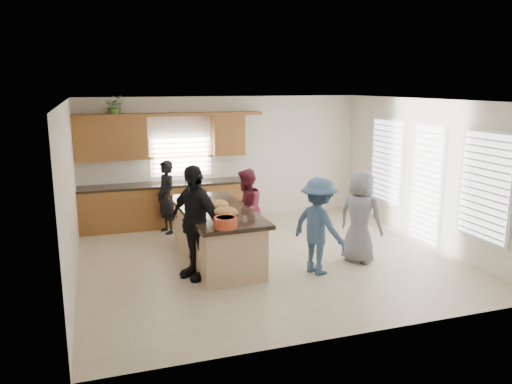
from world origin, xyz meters
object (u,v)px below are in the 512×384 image
object	(u,v)px
woman_left_front	(194,222)
woman_right_back	(319,226)
woman_left_back	(166,197)
woman_right_front	(360,217)
woman_left_mid	(246,209)
salad_bowl	(225,222)
island	(216,236)

from	to	relation	value
woman_left_front	woman_right_back	bearing A→B (deg)	47.28
woman_left_back	woman_right_front	distance (m)	4.07
woman_right_front	woman_left_front	bearing A→B (deg)	53.61
woman_left_mid	woman_right_front	distance (m)	2.13
woman_left_mid	woman_left_front	size ratio (longest dim) A/B	0.83
woman_left_mid	woman_right_back	distance (m)	1.76
salad_bowl	woman_left_front	distance (m)	0.69
woman_left_back	woman_left_front	distance (m)	2.63
woman_left_back	island	bearing A→B (deg)	-0.93
woman_left_back	woman_left_front	bearing A→B (deg)	-15.76
island	woman_right_back	bearing A→B (deg)	-39.10
island	salad_bowl	distance (m)	1.36
salad_bowl	woman_right_front	distance (m)	2.57
island	salad_bowl	xyz separation A→B (m)	(-0.15, -1.22, 0.59)
island	woman_left_front	bearing A→B (deg)	-130.24
woman_right_back	woman_right_front	xyz separation A→B (m)	(0.93, 0.28, 0.01)
island	woman_right_back	world-z (taller)	woman_right_back
salad_bowl	woman_right_front	xyz separation A→B (m)	(2.53, 0.39, -0.23)
woman_left_mid	woman_right_front	bearing A→B (deg)	75.32
island	woman_right_front	xyz separation A→B (m)	(2.38, -0.82, 0.36)
salad_bowl	woman_left_back	world-z (taller)	woman_left_back
island	woman_right_front	bearing A→B (deg)	-21.00
island	woman_left_back	size ratio (longest dim) A/B	1.78
island	woman_left_mid	world-z (taller)	woman_left_mid
woman_left_back	woman_left_mid	bearing A→B (deg)	23.54
woman_left_front	woman_right_back	size ratio (longest dim) A/B	1.15
woman_right_back	woman_right_front	size ratio (longest dim) A/B	0.98
woman_left_mid	woman_right_front	size ratio (longest dim) A/B	0.94
woman_left_mid	woman_right_back	xyz separation A→B (m)	(0.75, -1.59, 0.04)
woman_right_front	woman_right_back	bearing A→B (deg)	73.79
woman_left_front	woman_right_back	world-z (taller)	woman_left_front
island	salad_bowl	size ratio (longest dim) A/B	7.84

